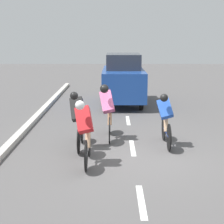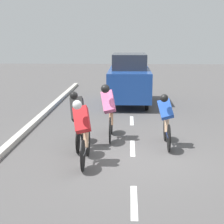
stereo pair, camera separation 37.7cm
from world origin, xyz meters
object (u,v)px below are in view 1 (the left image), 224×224
(cyclist_pink, at_px, (108,110))
(support_car, at_px, (123,79))
(cyclist_blue, at_px, (165,119))
(cyclist_red, at_px, (85,131))
(cyclist_black, at_px, (78,119))

(cyclist_pink, height_order, support_car, support_car)
(cyclist_pink, bearing_deg, cyclist_blue, 156.76)
(support_car, bearing_deg, cyclist_red, 82.39)
(cyclist_black, xyz_separation_m, cyclist_red, (-0.27, 1.21, -0.01))
(cyclist_pink, bearing_deg, support_car, -95.74)
(cyclist_pink, relative_size, support_car, 0.43)
(cyclist_black, bearing_deg, cyclist_red, 102.46)
(cyclist_black, relative_size, support_car, 0.41)
(cyclist_black, distance_m, cyclist_red, 1.24)
(cyclist_red, height_order, support_car, support_car)
(cyclist_black, relative_size, cyclist_red, 0.95)
(cyclist_pink, bearing_deg, cyclist_black, 51.05)
(cyclist_blue, distance_m, support_car, 6.29)
(cyclist_red, distance_m, support_car, 7.75)
(cyclist_pink, xyz_separation_m, cyclist_black, (0.73, 0.91, -0.04))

